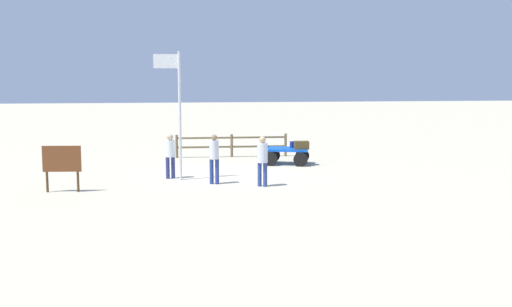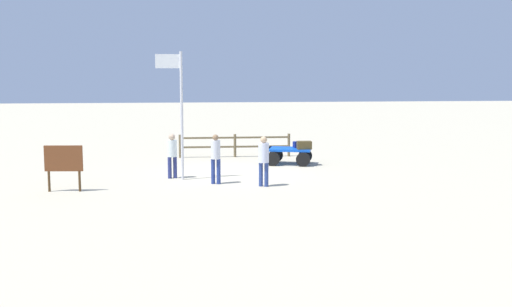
# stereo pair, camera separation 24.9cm
# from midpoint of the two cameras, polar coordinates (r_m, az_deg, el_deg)

# --- Properties ---
(ground_plane) EXTENTS (120.00, 120.00, 0.00)m
(ground_plane) POSITION_cam_midpoint_polar(r_m,az_deg,el_deg) (23.72, -2.58, -1.78)
(ground_plane) COLOR #BBAF93
(luggage_cart) EXTENTS (2.13, 1.74, 0.69)m
(luggage_cart) POSITION_cam_midpoint_polar(r_m,az_deg,el_deg) (25.86, 2.54, 0.07)
(luggage_cart) COLOR blue
(luggage_cart) RESTS_ON ground
(suitcase_grey) EXTENTS (0.55, 0.39, 0.25)m
(suitcase_grey) POSITION_cam_midpoint_polar(r_m,az_deg,el_deg) (26.05, 3.53, 0.85)
(suitcase_grey) COLOR navy
(suitcase_grey) RESTS_ON luggage_cart
(suitcase_maroon) EXTENTS (0.60, 0.40, 0.33)m
(suitcase_maroon) POSITION_cam_midpoint_polar(r_m,az_deg,el_deg) (25.48, 3.97, 0.79)
(suitcase_maroon) COLOR #45391D
(suitcase_maroon) RESTS_ON luggage_cart
(worker_lead) EXTENTS (0.48, 0.48, 1.70)m
(worker_lead) POSITION_cam_midpoint_polar(r_m,az_deg,el_deg) (20.63, 0.25, -0.33)
(worker_lead) COLOR navy
(worker_lead) RESTS_ON ground
(worker_trailing) EXTENTS (0.41, 0.41, 1.72)m
(worker_trailing) POSITION_cam_midpoint_polar(r_m,az_deg,el_deg) (21.15, -4.24, -0.20)
(worker_trailing) COLOR navy
(worker_trailing) RESTS_ON ground
(worker_supervisor) EXTENTS (0.42, 0.42, 1.63)m
(worker_supervisor) POSITION_cam_midpoint_polar(r_m,az_deg,el_deg) (22.46, -8.29, 0.11)
(worker_supervisor) COLOR navy
(worker_supervisor) RESTS_ON ground
(flagpole) EXTENTS (0.95, 0.10, 4.57)m
(flagpole) POSITION_cam_midpoint_polar(r_m,az_deg,el_deg) (21.97, -7.69, 4.52)
(flagpole) COLOR silver
(flagpole) RESTS_ON ground
(signboard) EXTENTS (1.23, 0.17, 1.50)m
(signboard) POSITION_cam_midpoint_polar(r_m,az_deg,el_deg) (20.64, -17.92, -0.72)
(signboard) COLOR #4C3319
(signboard) RESTS_ON ground
(wooden_fence) EXTENTS (5.12, 0.20, 1.05)m
(wooden_fence) POSITION_cam_midpoint_polar(r_m,az_deg,el_deg) (28.09, -2.53, 0.92)
(wooden_fence) COLOR brown
(wooden_fence) RESTS_ON ground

